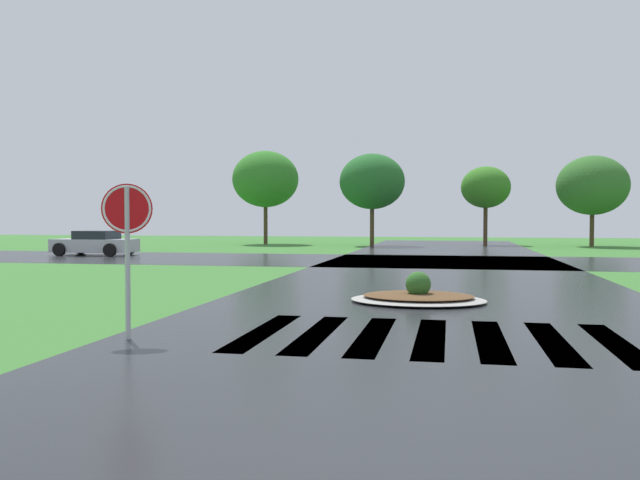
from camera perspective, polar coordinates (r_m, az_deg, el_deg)
ground_plane at (r=5.18m, az=7.79°, el=-19.74°), size 120.00×120.00×0.10m
asphalt_roadway at (r=14.92m, az=10.09°, el=-5.25°), size 9.88×80.00×0.01m
asphalt_cross_road at (r=28.66m, az=10.62°, el=-1.82°), size 90.00×8.89×0.01m
crosswalk_stripes at (r=10.45m, az=9.60°, el=-8.33°), size 5.85×3.58×0.01m
stop_sign at (r=10.42m, az=-16.41°, el=1.33°), size 0.71×0.32×2.38m
median_island at (r=14.67m, az=8.53°, el=-4.88°), size 2.98×2.35×0.68m
car_blue_compact at (r=34.59m, az=-18.95°, el=-0.30°), size 3.99×2.12×1.23m
background_treeline at (r=45.53m, az=16.83°, el=4.67°), size 41.19×6.55×6.63m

